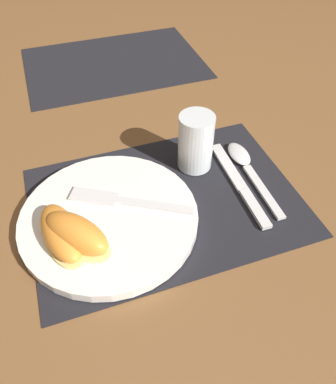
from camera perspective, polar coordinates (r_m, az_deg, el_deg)
name	(u,v)px	position (r m, az deg, el deg)	size (l,w,h in m)	color
ground_plane	(166,202)	(0.61, -0.34, -1.49)	(3.00, 3.00, 0.00)	brown
placemat	(166,201)	(0.61, -0.34, -1.37)	(0.43, 0.30, 0.00)	black
placemat_far	(114,63)	(1.00, -8.20, 18.93)	(0.43, 0.30, 0.00)	black
plate	(109,218)	(0.58, -8.94, -3.93)	(0.27, 0.27, 0.02)	white
juice_glass	(196,145)	(0.64, 4.21, 7.21)	(0.06, 0.06, 0.10)	silver
knife	(240,185)	(0.64, 10.90, 1.12)	(0.02, 0.21, 0.01)	silver
spoon	(245,163)	(0.68, 11.66, 4.33)	(0.04, 0.19, 0.01)	silver
fork	(122,201)	(0.59, -7.06, -1.31)	(0.18, 0.12, 0.00)	silver
citrus_wedge_0	(62,233)	(0.55, -15.92, -6.06)	(0.07, 0.13, 0.03)	#F4DB84
citrus_wedge_1	(77,234)	(0.54, -13.76, -6.29)	(0.11, 0.12, 0.04)	#F4DB84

